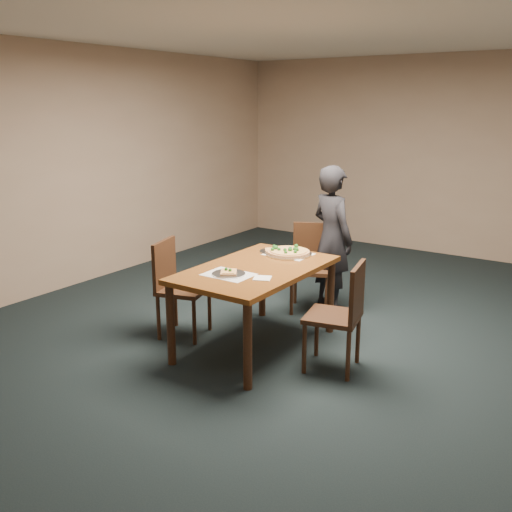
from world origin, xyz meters
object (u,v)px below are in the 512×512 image
Objects in this scene: pizza_pan at (288,252)px; slice_plate_far at (274,251)px; diner at (332,239)px; dining_table at (256,277)px; chair_right at (342,311)px; slice_plate_near at (229,273)px; chair_far at (312,261)px; chair_left at (176,282)px.

pizza_pan is 1.59× the size of slice_plate_far.
pizza_pan is (-0.08, -0.76, 0.01)m from diner.
pizza_pan is at bearing 88.95° from dining_table.
pizza_pan is (0.01, 0.53, 0.12)m from dining_table.
chair_right is 3.25× the size of slice_plate_near.
diner reaches higher than slice_plate_near.
chair_right reaches higher than slice_plate_near.
chair_right is at bearing -32.00° from pizza_pan.
chair_right reaches higher than slice_plate_far.
slice_plate_near is 0.85m from slice_plate_far.
slice_plate_far is at bearing -119.52° from chair_far.
slice_plate_far is at bearing -129.84° from chair_right.
chair_far reaches higher than slice_plate_near.
diner reaches higher than dining_table.
slice_plate_far is at bearing -58.52° from chair_left.
diner reaches higher than slice_plate_far.
chair_right is 3.25× the size of slice_plate_far.
pizza_pan reaches higher than slice_plate_far.
chair_right is at bearing -99.47° from chair_left.
chair_right is 2.05× the size of pizza_pan.
chair_far is 3.25× the size of slice_plate_near.
dining_table is 0.54m from pizza_pan.
chair_right is (1.62, 0.19, 0.00)m from chair_left.
dining_table is 0.34m from slice_plate_near.
diner is at bearing 84.72° from slice_plate_near.
dining_table is at bearing -74.48° from slice_plate_far.
slice_plate_far reaches higher than dining_table.
slice_plate_near is (-0.07, -0.84, -0.01)m from pizza_pan.
dining_table is 0.82m from chair_left.
slice_plate_near is at bearing -101.33° from dining_table.
slice_plate_near is at bearing 109.02° from diner.
slice_plate_near is at bearing -81.89° from chair_right.
diner reaches higher than chair_right.
slice_plate_far is (0.64, 0.70, 0.25)m from chair_left.
chair_left is 0.98m from slice_plate_far.
chair_far is 1.00× the size of chair_left.
slice_plate_far is (-0.15, 0.53, 0.10)m from dining_table.
slice_plate_far is at bearing 95.69° from slice_plate_near.
chair_far reaches higher than dining_table.
slice_plate_far is (-0.08, 0.84, -0.00)m from slice_plate_near.
diner is 5.45× the size of slice_plate_far.
pizza_pan is at bearing -105.76° from chair_far.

